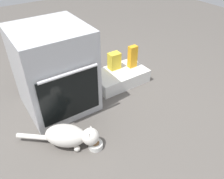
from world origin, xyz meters
TOP-DOWN VIEW (x-y plane):
  - ground at (0.00, 0.00)m, footprint 8.00×8.00m
  - oven at (-0.05, 0.39)m, footprint 0.59×0.64m
  - pantry_cabinet at (0.63, 0.37)m, footprint 0.57×0.35m
  - food_bowl at (-0.03, -0.25)m, footprint 0.11×0.11m
  - cat at (-0.18, -0.13)m, footprint 0.53×0.46m
  - snack_bag at (0.62, 0.45)m, footprint 0.12×0.09m
  - juice_carton at (0.80, 0.38)m, footprint 0.09×0.06m

SIDE VIEW (x-z plane):
  - ground at x=0.00m, z-range 0.00..0.00m
  - food_bowl at x=-0.03m, z-range -0.01..0.06m
  - pantry_cabinet at x=0.63m, z-range 0.00..0.14m
  - cat at x=-0.18m, z-range 0.01..0.20m
  - snack_bag at x=0.62m, z-range 0.14..0.32m
  - juice_carton at x=0.80m, z-range 0.14..0.38m
  - oven at x=-0.05m, z-range 0.00..0.75m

